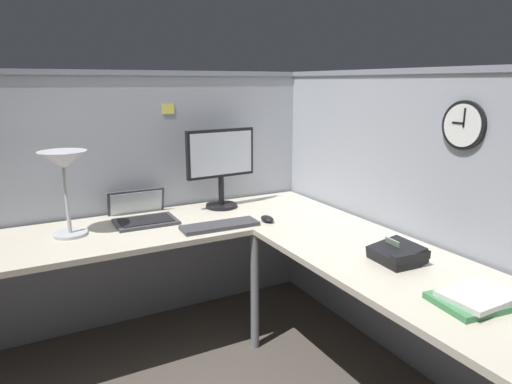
{
  "coord_description": "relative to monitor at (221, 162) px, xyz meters",
  "views": [
    {
      "loc": [
        -0.96,
        -1.94,
        1.51
      ],
      "look_at": [
        0.22,
        0.27,
        0.9
      ],
      "focal_mm": 31.95,
      "sensor_mm": 36.0,
      "label": 1
    }
  ],
  "objects": [
    {
      "name": "ground_plane",
      "position": [
        -0.17,
        -0.64,
        -1.02
      ],
      "size": [
        6.8,
        6.8,
        0.0
      ],
      "primitive_type": "plane",
      "color": "#4C443D"
    },
    {
      "name": "computer_mouse",
      "position": [
        0.1,
        -0.41,
        -0.28
      ],
      "size": [
        0.06,
        0.1,
        0.03
      ],
      "primitive_type": "ellipsoid",
      "color": "black",
      "rests_on": "desk"
    },
    {
      "name": "office_phone",
      "position": [
        0.31,
        -1.21,
        -0.26
      ],
      "size": [
        0.2,
        0.22,
        0.11
      ],
      "color": "black",
      "rests_on": "desk"
    },
    {
      "name": "desk",
      "position": [
        -0.32,
        -0.69,
        -0.39
      ],
      "size": [
        2.35,
        2.15,
        0.73
      ],
      "color": "beige",
      "rests_on": "ground"
    },
    {
      "name": "book_stack",
      "position": [
        0.28,
        -1.63,
        -0.27
      ],
      "size": [
        0.3,
        0.24,
        0.04
      ],
      "color": "#3F7F4C",
      "rests_on": "desk"
    },
    {
      "name": "cubicle_wall_right",
      "position": [
        0.7,
        -0.9,
        -0.23
      ],
      "size": [
        0.12,
        2.37,
        1.58
      ],
      "color": "#999EA8",
      "rests_on": "ground"
    },
    {
      "name": "wall_clock",
      "position": [
        0.64,
        -1.23,
        0.3
      ],
      "size": [
        0.04,
        0.22,
        0.22
      ],
      "color": "black"
    },
    {
      "name": "pinned_note_leftmost",
      "position": [
        -0.27,
        0.18,
        0.33
      ],
      "size": [
        0.08,
        0.0,
        0.06
      ],
      "primitive_type": "cube",
      "color": "#EAD84C"
    },
    {
      "name": "laptop",
      "position": [
        -0.52,
        -0.01,
        -0.27
      ],
      "size": [
        0.35,
        0.39,
        0.22
      ],
      "color": "#38383D",
      "rests_on": "desk"
    },
    {
      "name": "keyboard",
      "position": [
        -0.18,
        -0.38,
        -0.28
      ],
      "size": [
        0.43,
        0.15,
        0.02
      ],
      "primitive_type": "cube",
      "rotation": [
        0.0,
        0.0,
        -0.03
      ],
      "color": "#38383D",
      "rests_on": "desk"
    },
    {
      "name": "cubicle_wall_back",
      "position": [
        -0.54,
        0.23,
        -0.23
      ],
      "size": [
        2.57,
        0.12,
        1.58
      ],
      "color": "#999EA8",
      "rests_on": "ground"
    },
    {
      "name": "monitor",
      "position": [
        0.0,
        0.0,
        0.0
      ],
      "size": [
        0.46,
        0.2,
        0.5
      ],
      "color": "black",
      "rests_on": "desk"
    },
    {
      "name": "desk_lamp_dome",
      "position": [
        -0.92,
        -0.13,
        0.07
      ],
      "size": [
        0.24,
        0.24,
        0.44
      ],
      "color": "#B7BABF",
      "rests_on": "desk"
    }
  ]
}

